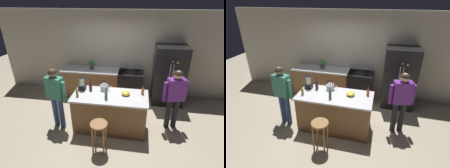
# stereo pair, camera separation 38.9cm
# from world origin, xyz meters

# --- Properties ---
(ground_plane) EXTENTS (14.00, 14.00, 0.00)m
(ground_plane) POSITION_xyz_m (0.00, 0.00, 0.00)
(ground_plane) COLOR beige
(back_wall) EXTENTS (8.00, 0.10, 2.70)m
(back_wall) POSITION_xyz_m (0.00, 1.95, 1.35)
(back_wall) COLOR beige
(back_wall) RESTS_ON ground_plane
(kitchen_island) EXTENTS (1.78, 0.83, 0.94)m
(kitchen_island) POSITION_xyz_m (0.00, 0.00, 0.47)
(kitchen_island) COLOR brown
(kitchen_island) RESTS_ON ground_plane
(back_counter_run) EXTENTS (2.00, 0.64, 0.94)m
(back_counter_run) POSITION_xyz_m (-0.80, 1.55, 0.47)
(back_counter_run) COLOR brown
(back_counter_run) RESTS_ON ground_plane
(refrigerator) EXTENTS (0.90, 0.73, 1.79)m
(refrigerator) POSITION_xyz_m (1.52, 1.50, 0.90)
(refrigerator) COLOR black
(refrigerator) RESTS_ON ground_plane
(stove_range) EXTENTS (0.76, 0.65, 1.12)m
(stove_range) POSITION_xyz_m (0.40, 1.52, 0.48)
(stove_range) COLOR black
(stove_range) RESTS_ON ground_plane
(person_by_island_left) EXTENTS (0.60, 0.30, 1.57)m
(person_by_island_left) POSITION_xyz_m (-1.29, -0.14, 0.95)
(person_by_island_left) COLOR #384C7A
(person_by_island_left) RESTS_ON ground_plane
(person_by_sink_right) EXTENTS (0.59, 0.31, 1.55)m
(person_by_sink_right) POSITION_xyz_m (1.51, 0.26, 0.94)
(person_by_sink_right) COLOR #26262B
(person_by_sink_right) RESTS_ON ground_plane
(bar_stool) EXTENTS (0.36, 0.36, 0.71)m
(bar_stool) POSITION_xyz_m (-0.11, -0.77, 0.55)
(bar_stool) COLOR #9E6B3D
(bar_stool) RESTS_ON ground_plane
(potted_plant) EXTENTS (0.20, 0.20, 0.30)m
(potted_plant) POSITION_xyz_m (-0.84, 1.55, 1.11)
(potted_plant) COLOR #4C4C51
(potted_plant) RESTS_ON back_counter_run
(blender_appliance) EXTENTS (0.17, 0.17, 0.34)m
(blender_appliance) POSITION_xyz_m (-0.73, 0.19, 1.08)
(blender_appliance) COLOR black
(blender_appliance) RESTS_ON kitchen_island
(bottle_vinegar) EXTENTS (0.06, 0.06, 0.24)m
(bottle_vinegar) POSITION_xyz_m (-0.74, -0.16, 1.03)
(bottle_vinegar) COLOR olive
(bottle_vinegar) RESTS_ON kitchen_island
(bottle_cooking_sauce) EXTENTS (0.06, 0.06, 0.22)m
(bottle_cooking_sauce) POSITION_xyz_m (0.75, 0.18, 1.02)
(bottle_cooking_sauce) COLOR #B24C26
(bottle_cooking_sauce) RESTS_ON kitchen_island
(bottle_wine) EXTENTS (0.08, 0.08, 0.32)m
(bottle_wine) POSITION_xyz_m (-0.52, 0.19, 1.06)
(bottle_wine) COLOR #471923
(bottle_wine) RESTS_ON kitchen_island
(bottle_olive_oil) EXTENTS (0.07, 0.07, 0.28)m
(bottle_olive_oil) POSITION_xyz_m (-0.06, -0.17, 1.04)
(bottle_olive_oil) COLOR #2D6638
(bottle_olive_oil) RESTS_ON kitchen_island
(mixing_bowl) EXTENTS (0.20, 0.20, 0.09)m
(mixing_bowl) POSITION_xyz_m (0.36, 0.07, 0.99)
(mixing_bowl) COLOR yellow
(mixing_bowl) RESTS_ON kitchen_island
(tea_kettle) EXTENTS (0.28, 0.20, 0.27)m
(tea_kettle) POSITION_xyz_m (-0.18, 0.25, 1.02)
(tea_kettle) COLOR #B7BABF
(tea_kettle) RESTS_ON kitchen_island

